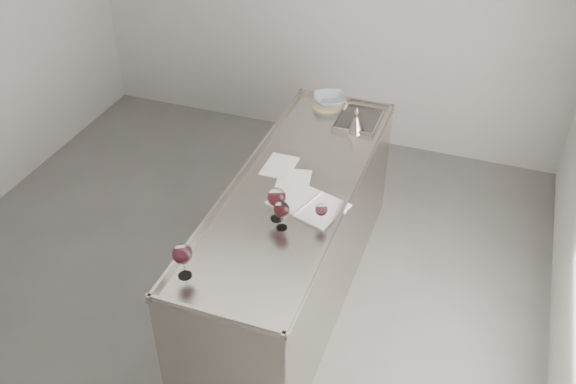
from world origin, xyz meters
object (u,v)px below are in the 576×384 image
(wine_glass_left, at_px, (182,255))
(ceramic_bowl, at_px, (330,99))
(wine_glass_right, at_px, (282,210))
(wine_funnel, at_px, (356,124))
(wine_glass_middle, at_px, (277,198))
(wine_glass_small, at_px, (321,210))
(notebook, at_px, (308,204))
(counter, at_px, (294,241))

(wine_glass_left, xyz_separation_m, ceramic_bowl, (0.18, 2.06, -0.10))
(wine_glass_right, xyz_separation_m, wine_funnel, (0.12, 1.20, -0.07))
(wine_glass_middle, distance_m, wine_funnel, 1.15)
(wine_glass_small, relative_size, wine_funnel, 0.74)
(ceramic_bowl, bearing_deg, wine_glass_small, -75.12)
(wine_glass_right, distance_m, wine_glass_small, 0.23)
(wine_glass_middle, bearing_deg, notebook, 54.70)
(notebook, bearing_deg, counter, 148.49)
(wine_glass_small, relative_size, ceramic_bowl, 0.61)
(wine_glass_middle, distance_m, wine_glass_right, 0.09)
(wine_glass_left, relative_size, wine_glass_small, 1.42)
(wine_glass_left, relative_size, notebook, 0.41)
(wine_glass_small, bearing_deg, notebook, 130.20)
(wine_funnel, bearing_deg, wine_glass_left, -104.93)
(wine_glass_middle, bearing_deg, wine_glass_small, 7.83)
(wine_glass_middle, bearing_deg, wine_glass_right, -50.84)
(wine_glass_middle, xyz_separation_m, wine_glass_small, (0.26, 0.04, -0.05))
(wine_funnel, bearing_deg, counter, -103.90)
(counter, relative_size, notebook, 4.76)
(wine_glass_right, distance_m, notebook, 0.30)
(ceramic_bowl, bearing_deg, wine_funnel, -46.91)
(wine_glass_right, distance_m, wine_funnel, 1.21)
(wine_glass_right, height_order, wine_funnel, wine_funnel)
(counter, bearing_deg, ceramic_bowl, 95.16)
(ceramic_bowl, relative_size, wine_funnel, 1.22)
(wine_glass_small, xyz_separation_m, wine_funnel, (-0.08, 1.09, -0.04))
(notebook, bearing_deg, wine_glass_right, -88.75)
(wine_glass_middle, xyz_separation_m, notebook, (0.13, 0.19, -0.15))
(counter, height_order, wine_glass_middle, wine_glass_middle)
(wine_glass_middle, xyz_separation_m, wine_funnel, (0.18, 1.13, -0.09))
(ceramic_bowl, xyz_separation_m, wine_funnel, (0.29, -0.31, 0.01))
(counter, relative_size, wine_glass_left, 11.55)
(wine_glass_left, distance_m, wine_glass_small, 0.86)
(counter, distance_m, wine_glass_small, 0.71)
(ceramic_bowl, distance_m, wine_funnel, 0.42)
(wine_glass_small, bearing_deg, wine_glass_left, -130.03)
(wine_glass_small, height_order, notebook, wine_glass_small)
(notebook, relative_size, wine_funnel, 2.56)
(counter, bearing_deg, wine_glass_middle, -87.85)
(wine_glass_left, height_order, wine_glass_middle, wine_glass_middle)
(wine_glass_right, bearing_deg, ceramic_bowl, 96.35)
(counter, distance_m, wine_funnel, 0.95)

